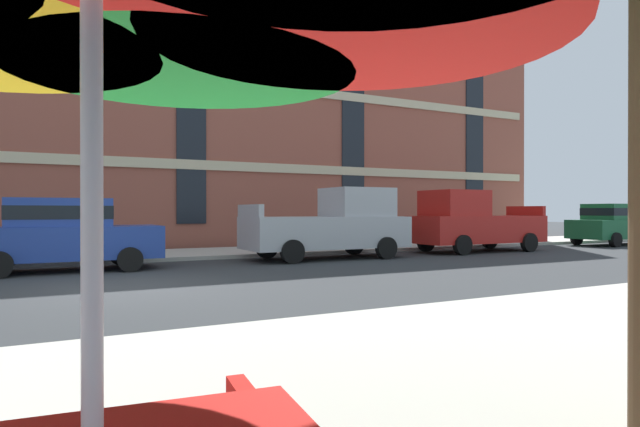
{
  "coord_description": "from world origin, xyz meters",
  "views": [
    {
      "loc": [
        -1.33,
        -10.6,
        1.47
      ],
      "look_at": [
        5.89,
        3.2,
        1.4
      ],
      "focal_mm": 29.61,
      "sensor_mm": 36.0,
      "label": 1
    }
  ],
  "objects_px": {
    "pickup_silver": "(333,225)",
    "sedan_blue": "(64,232)",
    "pickup_red": "(472,223)",
    "sedan_green": "(615,223)"
  },
  "relations": [
    {
      "from": "pickup_silver",
      "to": "sedan_blue",
      "type": "bearing_deg",
      "value": -180.0
    },
    {
      "from": "sedan_blue",
      "to": "pickup_silver",
      "type": "xyz_separation_m",
      "value": [
        7.52,
        0.0,
        0.08
      ]
    },
    {
      "from": "sedan_blue",
      "to": "pickup_silver",
      "type": "distance_m",
      "value": 7.52
    },
    {
      "from": "sedan_blue",
      "to": "pickup_red",
      "type": "distance_m",
      "value": 13.28
    },
    {
      "from": "sedan_blue",
      "to": "pickup_red",
      "type": "xyz_separation_m",
      "value": [
        13.28,
        0.0,
        0.08
      ]
    },
    {
      "from": "pickup_red",
      "to": "sedan_blue",
      "type": "bearing_deg",
      "value": -180.0
    },
    {
      "from": "pickup_silver",
      "to": "pickup_red",
      "type": "xyz_separation_m",
      "value": [
        5.76,
        0.0,
        0.0
      ]
    },
    {
      "from": "pickup_red",
      "to": "sedan_green",
      "type": "bearing_deg",
      "value": -0.0
    },
    {
      "from": "pickup_silver",
      "to": "sedan_green",
      "type": "bearing_deg",
      "value": -0.0
    },
    {
      "from": "pickup_red",
      "to": "pickup_silver",
      "type": "bearing_deg",
      "value": 180.0
    }
  ]
}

